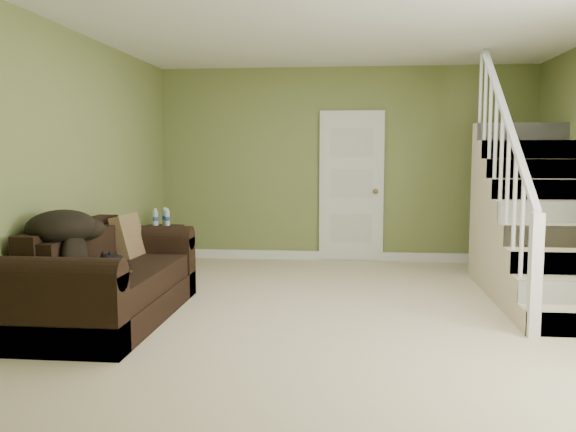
% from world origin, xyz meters
% --- Properties ---
extents(floor, '(5.00, 5.50, 0.01)m').
position_xyz_m(floor, '(0.00, 0.00, 0.00)').
color(floor, '#C9B791').
rests_on(floor, ground).
extents(ceiling, '(5.00, 5.50, 0.01)m').
position_xyz_m(ceiling, '(0.00, 0.00, 2.60)').
color(ceiling, white).
rests_on(ceiling, wall_back).
extents(wall_back, '(5.00, 0.04, 2.60)m').
position_xyz_m(wall_back, '(0.00, 2.75, 1.30)').
color(wall_back, olive).
rests_on(wall_back, floor).
extents(wall_front, '(5.00, 0.04, 2.60)m').
position_xyz_m(wall_front, '(0.00, -2.75, 1.30)').
color(wall_front, olive).
rests_on(wall_front, floor).
extents(wall_left, '(0.04, 5.50, 2.60)m').
position_xyz_m(wall_left, '(-2.50, 0.00, 1.30)').
color(wall_left, olive).
rests_on(wall_left, floor).
extents(baseboard_back, '(5.00, 0.04, 0.12)m').
position_xyz_m(baseboard_back, '(0.00, 2.72, 0.06)').
color(baseboard_back, white).
rests_on(baseboard_back, floor).
extents(baseboard_left, '(0.04, 5.50, 0.12)m').
position_xyz_m(baseboard_left, '(-2.47, 0.00, 0.06)').
color(baseboard_left, white).
rests_on(baseboard_left, floor).
extents(door, '(0.86, 0.12, 2.02)m').
position_xyz_m(door, '(0.10, 2.71, 1.01)').
color(door, white).
rests_on(door, floor).
extents(staircase, '(1.00, 2.51, 2.82)m').
position_xyz_m(staircase, '(1.99, 0.97, 0.64)').
color(staircase, '#C9B791').
rests_on(staircase, floor).
extents(sofa, '(0.92, 2.14, 0.84)m').
position_xyz_m(sofa, '(-2.02, -0.47, 0.32)').
color(sofa, black).
rests_on(sofa, floor).
extents(side_table, '(0.50, 0.50, 0.78)m').
position_xyz_m(side_table, '(-2.23, 1.81, 0.29)').
color(side_table, black).
rests_on(side_table, floor).
extents(cat, '(0.21, 0.44, 0.21)m').
position_xyz_m(cat, '(-1.89, -0.66, 0.54)').
color(cat, black).
rests_on(cat, sofa).
extents(banana, '(0.16, 0.20, 0.06)m').
position_xyz_m(banana, '(-1.75, -0.85, 0.49)').
color(banana, yellow).
rests_on(banana, sofa).
extents(throw_pillow, '(0.24, 0.46, 0.46)m').
position_xyz_m(throw_pillow, '(-2.07, 0.20, 0.64)').
color(throw_pillow, '#4A2C1D').
rests_on(throw_pillow, sofa).
extents(throw_blanket, '(0.53, 0.68, 0.27)m').
position_xyz_m(throw_blanket, '(-2.22, -0.89, 0.87)').
color(throw_blanket, black).
rests_on(throw_blanket, sofa).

